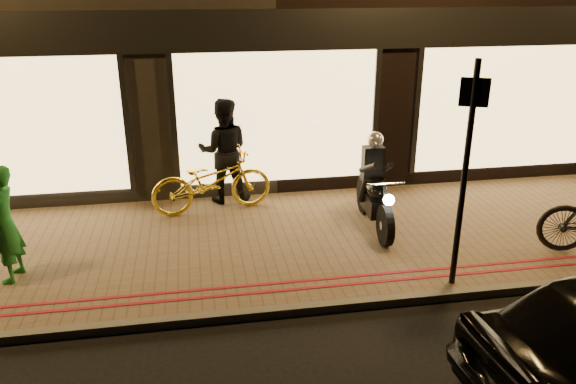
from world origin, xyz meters
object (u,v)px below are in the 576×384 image
(bicycle_gold, at_px, (212,181))
(person_green, at_px, (4,224))
(sign_post, at_px, (466,166))
(motorcycle, at_px, (374,192))

(bicycle_gold, height_order, person_green, person_green)
(person_green, bearing_deg, sign_post, 86.59)
(motorcycle, xyz_separation_m, person_green, (-5.41, -0.82, 0.20))
(motorcycle, height_order, bicycle_gold, motorcycle)
(bicycle_gold, xyz_separation_m, person_green, (-2.82, -1.94, 0.26))
(motorcycle, bearing_deg, sign_post, -72.99)
(sign_post, bearing_deg, person_green, 169.11)
(motorcycle, relative_size, person_green, 1.19)
(motorcycle, bearing_deg, person_green, -168.64)
(bicycle_gold, bearing_deg, motorcycle, -123.22)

